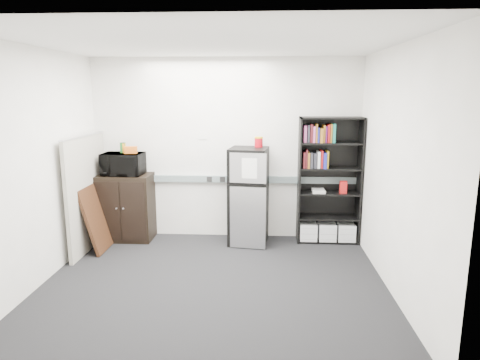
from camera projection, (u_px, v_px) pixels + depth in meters
The scene contains 18 objects.
floor at pixel (214, 284), 4.99m from camera, with size 4.00×4.00×0.00m, color black.
wall_back at pixel (226, 149), 6.43m from camera, with size 4.00×0.02×2.70m, color silver.
wall_right at pixel (396, 172), 4.61m from camera, with size 0.02×3.50×2.70m, color silver.
wall_left at pixel (36, 168), 4.83m from camera, with size 0.02×3.50×2.70m, color silver.
ceiling at pixel (210, 43), 4.45m from camera, with size 4.00×3.50×0.02m, color white.
electrical_raceway at pixel (226, 179), 6.49m from camera, with size 3.92×0.05×0.10m, color slate.
wall_note at pixel (203, 136), 6.41m from camera, with size 0.14×0.00×0.10m, color white.
bookshelf at pixel (329, 181), 6.26m from camera, with size 0.90×0.34×1.85m.
cubicle_partition at pixel (87, 193), 5.99m from camera, with size 0.06×1.30×1.62m.
cabinet at pixel (126, 207), 6.44m from camera, with size 0.80×0.53×1.00m.
microwave at pixel (123, 164), 6.29m from camera, with size 0.58×0.40×0.32m, color black.
snack_box_a at pixel (123, 148), 6.28m from camera, with size 0.07×0.05×0.15m, color #19591E.
snack_box_b at pixel (123, 148), 6.28m from camera, with size 0.07×0.05×0.15m, color #0D3C1E.
snack_box_c at pixel (123, 148), 6.28m from camera, with size 0.07×0.05×0.14m, color orange.
snack_bag at pixel (131, 150), 6.23m from camera, with size 0.18×0.10×0.10m, color #CB5A14.
refrigerator at pixel (248, 196), 6.22m from camera, with size 0.60×0.62×1.42m.
coffee_can at pixel (259, 141), 6.18m from camera, with size 0.12×0.12×0.17m.
framed_poster at pixel (98, 217), 6.05m from camera, with size 0.28×0.73×0.92m.
Camera 1 is at (0.56, -4.62, 2.20)m, focal length 32.00 mm.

